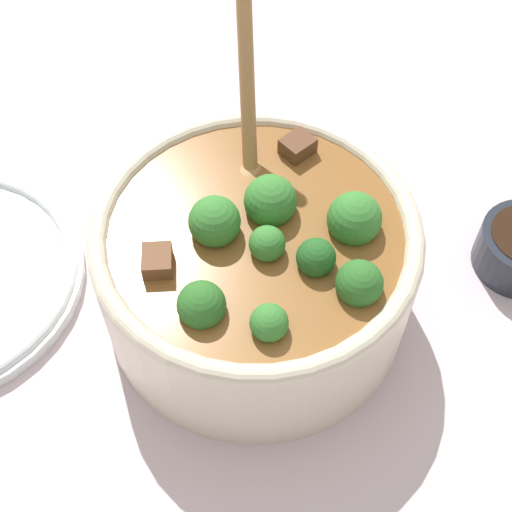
{
  "coord_description": "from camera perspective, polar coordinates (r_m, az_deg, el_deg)",
  "views": [
    {
      "loc": [
        -0.29,
        -0.16,
        0.53
      ],
      "look_at": [
        0.0,
        0.0,
        0.07
      ],
      "focal_mm": 50.0,
      "sensor_mm": 36.0,
      "label": 1
    }
  ],
  "objects": [
    {
      "name": "ground_plane",
      "position": [
        0.63,
        -0.0,
        -3.88
      ],
      "size": [
        4.0,
        4.0,
        0.0
      ],
      "primitive_type": "plane",
      "color": "silver"
    },
    {
      "name": "stew_bowl",
      "position": [
        0.57,
        0.06,
        -0.5
      ],
      "size": [
        0.28,
        0.26,
        0.3
      ],
      "color": "beige",
      "rests_on": "ground_plane"
    }
  ]
}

